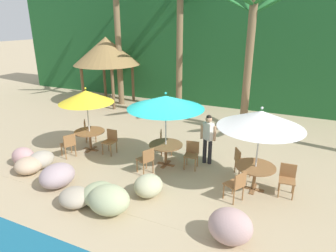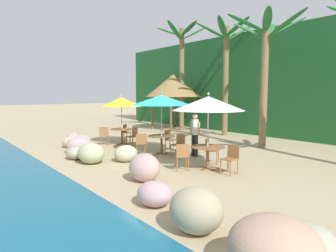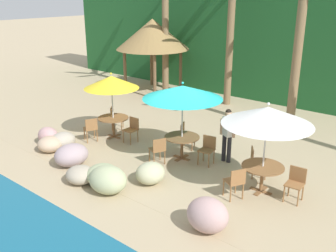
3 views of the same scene
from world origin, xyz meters
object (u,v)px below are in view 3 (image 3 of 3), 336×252
(umbrella_yellow, at_px, (111,82))
(waiter_in_white, at_px, (227,132))
(chair_teal_inland, at_px, (186,134))
(palm_tree_nearest, at_px, (165,4))
(umbrella_white, at_px, (267,116))
(chair_white_seaward, at_px, (296,182))
(palm_tree_second, at_px, (232,7))
(dining_table_teal, at_px, (182,140))
(palm_tree_third, at_px, (302,23))
(chair_teal_seaward, at_px, (208,148))
(chair_white_left, at_px, (236,181))
(palapa_hut, at_px, (153,34))
(dining_table_yellow, at_px, (113,121))
(chair_teal_left, at_px, (158,149))
(chair_yellow_seaward, at_px, (132,128))
(chair_yellow_left, at_px, (91,128))
(chair_yellow_inland, at_px, (115,116))
(dining_table_white, at_px, (263,170))
(umbrella_teal, at_px, (183,92))
(chair_white_inland, at_px, (256,160))

(umbrella_yellow, bearing_deg, waiter_in_white, 10.32)
(chair_teal_inland, height_order, palm_tree_nearest, palm_tree_nearest)
(umbrella_white, xyz_separation_m, chair_white_seaward, (0.84, 0.15, -1.60))
(palm_tree_nearest, xyz_separation_m, palm_tree_second, (3.40, 0.37, -0.08))
(dining_table_teal, relative_size, palm_tree_third, 0.19)
(chair_teal_seaward, bearing_deg, palm_tree_second, 116.47)
(chair_teal_seaward, relative_size, palm_tree_second, 0.13)
(chair_white_seaward, height_order, palm_tree_third, palm_tree_third)
(chair_white_left, xyz_separation_m, palapa_hut, (-8.93, 6.91, 2.41))
(dining_table_yellow, xyz_separation_m, chair_teal_inland, (2.62, 0.82, -0.10))
(umbrella_yellow, height_order, chair_white_left, umbrella_yellow)
(umbrella_yellow, distance_m, chair_teal_seaward, 4.17)
(chair_white_seaward, bearing_deg, chair_teal_inland, 167.30)
(chair_teal_left, distance_m, chair_white_seaward, 4.08)
(chair_yellow_seaward, distance_m, palm_tree_nearest, 7.79)
(chair_yellow_left, bearing_deg, palapa_hut, 114.60)
(dining_table_yellow, relative_size, waiter_in_white, 0.65)
(chair_teal_seaward, bearing_deg, chair_yellow_seaward, -176.33)
(chair_yellow_inland, distance_m, chair_teal_seaward, 4.47)
(chair_white_seaward, bearing_deg, dining_table_white, -169.97)
(chair_teal_seaward, relative_size, chair_white_seaward, 1.00)
(chair_teal_seaward, bearing_deg, umbrella_yellow, -175.84)
(chair_teal_seaward, bearing_deg, palm_tree_nearest, 138.60)
(chair_teal_seaward, height_order, chair_teal_inland, same)
(palm_tree_third, bearing_deg, umbrella_teal, -110.64)
(chair_teal_inland, height_order, chair_white_inland, same)
(umbrella_teal, xyz_separation_m, dining_table_teal, (0.00, 0.00, -1.54))
(umbrella_teal, height_order, chair_teal_seaward, umbrella_teal)
(chair_yellow_seaward, xyz_separation_m, chair_white_inland, (4.57, 0.31, 0.00))
(dining_table_white, height_order, waiter_in_white, waiter_in_white)
(palm_tree_second, bearing_deg, chair_teal_inland, -72.32)
(palapa_hut, bearing_deg, chair_teal_inland, -40.28)
(dining_table_teal, xyz_separation_m, chair_teal_seaward, (0.83, 0.20, -0.10))
(umbrella_yellow, relative_size, palm_tree_nearest, 0.35)
(chair_yellow_left, relative_size, palm_tree_second, 0.13)
(chair_yellow_seaward, bearing_deg, chair_yellow_inland, 159.76)
(chair_yellow_left, distance_m, dining_table_white, 6.24)
(dining_table_teal, height_order, umbrella_white, umbrella_white)
(dining_table_yellow, bearing_deg, chair_white_inland, 4.23)
(chair_white_left, height_order, palm_tree_third, palm_tree_third)
(chair_teal_inland, xyz_separation_m, chair_teal_left, (0.14, -1.55, 0.00))
(waiter_in_white, bearing_deg, dining_table_white, -31.28)
(umbrella_teal, relative_size, palm_tree_second, 0.38)
(chair_yellow_inland, height_order, palm_tree_second, palm_tree_second)
(waiter_in_white, bearing_deg, chair_yellow_inland, -178.18)
(umbrella_yellow, distance_m, palm_tree_third, 6.80)
(umbrella_yellow, xyz_separation_m, waiter_in_white, (4.24, 0.77, -1.04))
(chair_white_inland, height_order, chair_white_left, same)
(chair_yellow_left, xyz_separation_m, chair_teal_left, (3.02, 0.08, 0.00))
(dining_table_yellow, bearing_deg, chair_white_seaward, -1.00)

